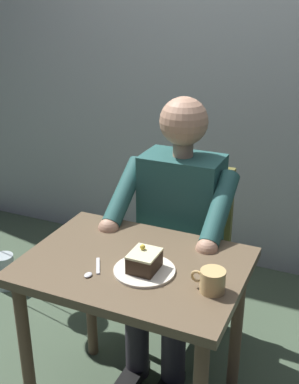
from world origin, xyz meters
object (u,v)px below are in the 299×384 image
object	(u,v)px
coffee_cup	(212,280)
seated_person	(175,232)
dining_table	(134,289)
cake_slice	(144,261)
dessert_spoon	(93,271)
chair	(187,247)

from	to	relation	value
coffee_cup	seated_person	bearing A→B (deg)	-56.68
dining_table	cake_slice	size ratio (longest dim) A/B	7.08
seated_person	dessert_spoon	size ratio (longest dim) A/B	9.18
dining_table	chair	xyz separation A→B (m)	(0.00, -0.60, -0.12)
coffee_cup	dessert_spoon	distance (m)	0.44
dining_table	chair	distance (m)	0.61
dining_table	dessert_spoon	xyz separation A→B (m)	(0.11, 0.12, 0.13)
chair	dining_table	bearing A→B (deg)	90.00
cake_slice	dessert_spoon	world-z (taller)	cake_slice
dining_table	cake_slice	distance (m)	0.19
chair	coffee_cup	xyz separation A→B (m)	(-0.32, 0.66, 0.29)
chair	dessert_spoon	bearing A→B (deg)	81.62
seated_person	coffee_cup	world-z (taller)	seated_person
cake_slice	dessert_spoon	distance (m)	0.19
coffee_cup	dessert_spoon	xyz separation A→B (m)	(0.43, 0.06, -0.04)
seated_person	dessert_spoon	distance (m)	0.57
coffee_cup	dessert_spoon	world-z (taller)	coffee_cup
chair	seated_person	world-z (taller)	seated_person
seated_person	dessert_spoon	bearing A→B (deg)	79.09
seated_person	cake_slice	world-z (taller)	seated_person
dining_table	coffee_cup	distance (m)	0.37
dessert_spoon	seated_person	bearing A→B (deg)	-100.91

